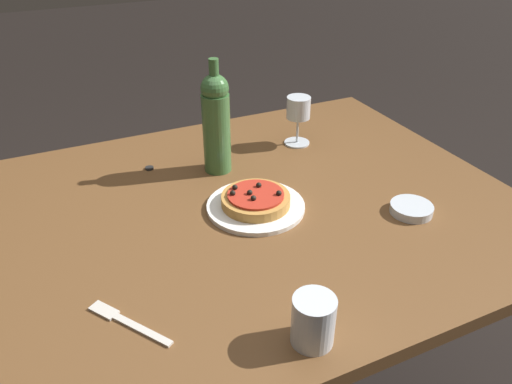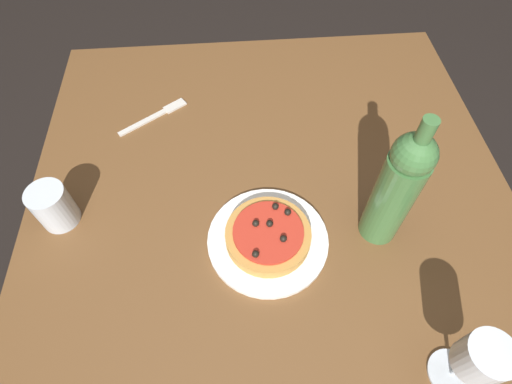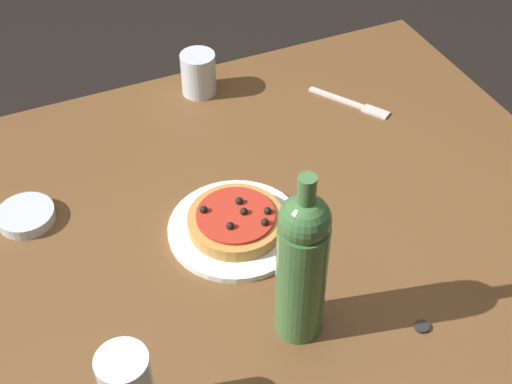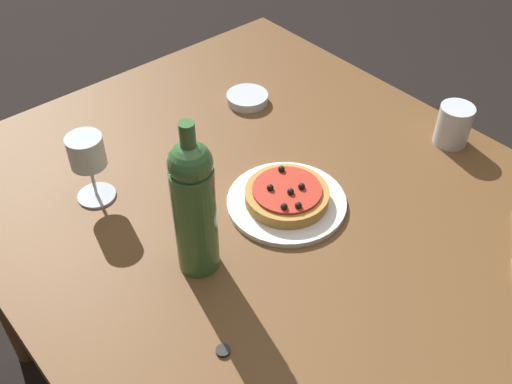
{
  "view_description": "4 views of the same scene",
  "coord_description": "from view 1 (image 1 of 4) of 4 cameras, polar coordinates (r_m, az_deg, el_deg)",
  "views": [
    {
      "loc": [
        -0.44,
        -0.97,
        1.46
      ],
      "look_at": [
        0.0,
        -0.03,
        0.83
      ],
      "focal_mm": 35.0,
      "sensor_mm": 36.0,
      "label": 1
    },
    {
      "loc": [
        0.38,
        -0.07,
        1.51
      ],
      "look_at": [
        -0.05,
        -0.04,
        0.87
      ],
      "focal_mm": 28.0,
      "sensor_mm": 36.0,
      "label": 2
    },
    {
      "loc": [
        0.33,
        0.8,
        1.71
      ],
      "look_at": [
        -0.05,
        -0.05,
        0.83
      ],
      "focal_mm": 50.0,
      "sensor_mm": 36.0,
      "label": 3
    },
    {
      "loc": [
        -0.63,
        0.61,
        1.63
      ],
      "look_at": [
        0.06,
        0.02,
        0.8
      ],
      "focal_mm": 42.0,
      "sensor_mm": 36.0,
      "label": 4
    }
  ],
  "objects": [
    {
      "name": "dining_table",
      "position": [
        1.31,
        -0.6,
        -4.62
      ],
      "size": [
        1.34,
        1.07,
        0.78
      ],
      "color": "brown",
      "rests_on": "ground_plane"
    },
    {
      "name": "dinner_plate",
      "position": [
        1.25,
        -0.03,
        -1.64
      ],
      "size": [
        0.25,
        0.25,
        0.01
      ],
      "color": "white",
      "rests_on": "dining_table"
    },
    {
      "name": "pizza",
      "position": [
        1.24,
        -0.04,
        -0.81
      ],
      "size": [
        0.17,
        0.17,
        0.04
      ],
      "color": "#BC843D",
      "rests_on": "dinner_plate"
    },
    {
      "name": "wine_glass",
      "position": [
        1.54,
        4.86,
        9.23
      ],
      "size": [
        0.08,
        0.08,
        0.15
      ],
      "color": "silver",
      "rests_on": "dining_table"
    },
    {
      "name": "wine_bottle",
      "position": [
        1.37,
        -4.58,
        8.01
      ],
      "size": [
        0.08,
        0.08,
        0.32
      ],
      "color": "#3D6B38",
      "rests_on": "dining_table"
    },
    {
      "name": "water_cup",
      "position": [
        0.89,
        6.56,
        -14.39
      ],
      "size": [
        0.08,
        0.08,
        0.1
      ],
      "color": "silver",
      "rests_on": "dining_table"
    },
    {
      "name": "side_bowl",
      "position": [
        1.29,
        17.33,
        -1.84
      ],
      "size": [
        0.1,
        0.1,
        0.02
      ],
      "color": "silver",
      "rests_on": "dining_table"
    },
    {
      "name": "fork",
      "position": [
        0.98,
        -14.77,
        -14.07
      ],
      "size": [
        0.12,
        0.17,
        0.0
      ],
      "rotation": [
        0.0,
        0.0,
        2.17
      ],
      "color": "beige",
      "rests_on": "dining_table"
    },
    {
      "name": "bottle_cap",
      "position": [
        1.46,
        -12.09,
        2.69
      ],
      "size": [
        0.02,
        0.02,
        0.01
      ],
      "color": "black",
      "rests_on": "dining_table"
    }
  ]
}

